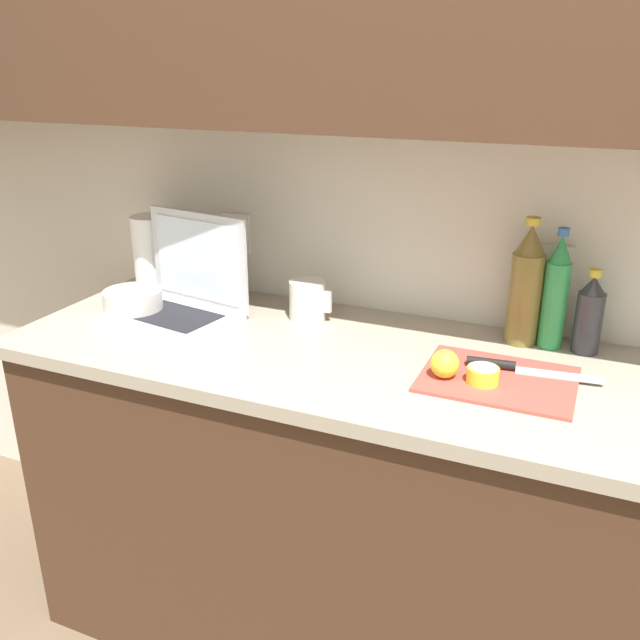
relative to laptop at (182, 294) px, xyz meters
name	(u,v)px	position (x,y,z in m)	size (l,w,h in m)	color
wall_back	(487,68)	(0.74, 0.19, 0.58)	(5.20, 0.38, 2.60)	silver
counter_unit	(438,528)	(0.76, -0.05, -0.51)	(2.19, 0.63, 0.91)	#472D1E
laptop	(182,294)	(0.00, 0.00, 0.00)	(0.37, 0.32, 0.28)	silver
cutting_board	(498,379)	(0.87, -0.06, -0.06)	(0.33, 0.26, 0.01)	#D1473D
knife	(509,366)	(0.89, -0.01, -0.05)	(0.30, 0.06, 0.02)	silver
lemon_half_cut	(483,375)	(0.85, -0.10, -0.04)	(0.07, 0.07, 0.04)	yellow
lemon_whole_beside	(445,364)	(0.76, -0.11, -0.03)	(0.06, 0.06, 0.06)	yellow
bottle_green_soda	(589,315)	(1.04, 0.19, 0.03)	(0.06, 0.06, 0.21)	#333338
bottle_oil_tall	(556,294)	(0.96, 0.19, 0.07)	(0.06, 0.06, 0.30)	#2D934C
bottle_water_clear	(526,287)	(0.89, 0.19, 0.08)	(0.08, 0.08, 0.32)	olive
measuring_cup	(308,301)	(0.33, 0.12, -0.01)	(0.12, 0.10, 0.11)	silver
bowl_white	(132,304)	(-0.13, -0.05, -0.03)	(0.16, 0.16, 0.07)	beige
paper_towel_roll	(153,253)	(-0.21, 0.17, 0.05)	(0.12, 0.12, 0.23)	white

